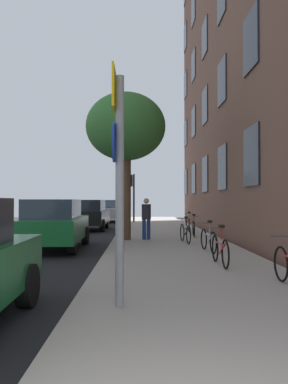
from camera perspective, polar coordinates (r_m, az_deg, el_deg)
The scene contains 15 objects.
ground_plane at distance 16.83m, azimuth -8.96°, elevation -6.67°, with size 41.80×41.80×0.00m, color #332D28.
road_asphalt at distance 17.25m, azimuth -15.93°, elevation -6.48°, with size 7.00×38.00×0.01m, color black.
sidewalk at distance 16.70m, azimuth 3.09°, elevation -6.52°, with size 4.20×38.00×0.12m, color #9E9389.
sign_post at distance 5.55m, azimuth -3.79°, elevation 3.59°, with size 0.16×0.60×3.34m.
traffic_light at distance 26.82m, azimuth -1.71°, elevation 0.43°, with size 0.43×0.24×3.28m.
tree_near at distance 15.13m, azimuth -2.66°, elevation 9.23°, with size 3.02×3.02×5.56m.
bicycle_1 at distance 9.24m, azimuth 10.95°, elevation -8.15°, with size 0.42×1.69×0.93m.
bicycle_2 at distance 11.61m, azimuth 9.31°, elevation -6.78°, with size 0.42×1.60×0.91m.
bicycle_3 at distance 13.92m, azimuth 6.01°, elevation -5.84°, with size 0.42×1.62×0.92m.
bicycle_4 at distance 16.38m, azimuth 7.21°, elevation -5.14°, with size 0.42×1.59×0.93m.
bicycle_5 at distance 18.76m, azimuth 6.54°, elevation -4.61°, with size 0.42×1.74×0.95m.
pedestrian_0 at distance 14.95m, azimuth 0.34°, elevation -3.48°, with size 0.49×0.49×1.56m.
car_1 at distance 13.18m, azimuth -12.92°, elevation -4.49°, with size 1.97×4.35×1.62m.
car_2 at distance 21.38m, azimuth -7.89°, elevation -3.25°, with size 1.86×4.03×1.62m.
car_3 at distance 29.62m, azimuth -5.16°, elevation -2.69°, with size 1.84×4.35×1.62m.
Camera 1 is at (-0.03, -1.59, 1.60)m, focal length 36.83 mm.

